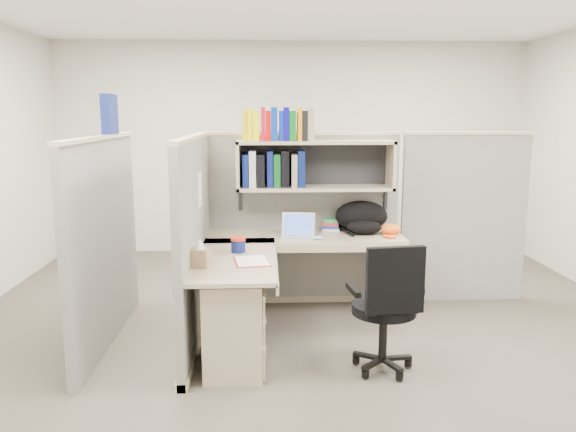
{
  "coord_description": "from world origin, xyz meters",
  "views": [
    {
      "loc": [
        -0.34,
        -4.3,
        1.79
      ],
      "look_at": [
        -0.16,
        0.25,
        0.96
      ],
      "focal_mm": 35.0,
      "sensor_mm": 36.0,
      "label": 1
    }
  ],
  "objects_px": {
    "desk": "(258,298)",
    "backpack": "(363,217)",
    "task_chair": "(385,327)",
    "snack_canister": "(238,245)",
    "laptop": "(298,225)"
  },
  "relations": [
    {
      "from": "desk",
      "to": "snack_canister",
      "type": "bearing_deg",
      "value": 121.45
    },
    {
      "from": "desk",
      "to": "laptop",
      "type": "relative_size",
      "value": 5.96
    },
    {
      "from": "laptop",
      "to": "backpack",
      "type": "distance_m",
      "value": 0.62
    },
    {
      "from": "snack_canister",
      "to": "laptop",
      "type": "bearing_deg",
      "value": 46.73
    },
    {
      "from": "desk",
      "to": "task_chair",
      "type": "height_order",
      "value": "task_chair"
    },
    {
      "from": "snack_canister",
      "to": "task_chair",
      "type": "relative_size",
      "value": 0.12
    },
    {
      "from": "desk",
      "to": "laptop",
      "type": "bearing_deg",
      "value": 66.17
    },
    {
      "from": "desk",
      "to": "laptop",
      "type": "height_order",
      "value": "laptop"
    },
    {
      "from": "laptop",
      "to": "backpack",
      "type": "height_order",
      "value": "backpack"
    },
    {
      "from": "desk",
      "to": "task_chair",
      "type": "xyz_separation_m",
      "value": [
        0.89,
        -0.36,
        -0.1
      ]
    },
    {
      "from": "task_chair",
      "to": "snack_canister",
      "type": "bearing_deg",
      "value": 149.58
    },
    {
      "from": "backpack",
      "to": "desk",
      "type": "bearing_deg",
      "value": -129.81
    },
    {
      "from": "laptop",
      "to": "desk",
      "type": "bearing_deg",
      "value": -106.32
    },
    {
      "from": "backpack",
      "to": "task_chair",
      "type": "relative_size",
      "value": 0.51
    },
    {
      "from": "desk",
      "to": "backpack",
      "type": "distance_m",
      "value": 1.4
    }
  ]
}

